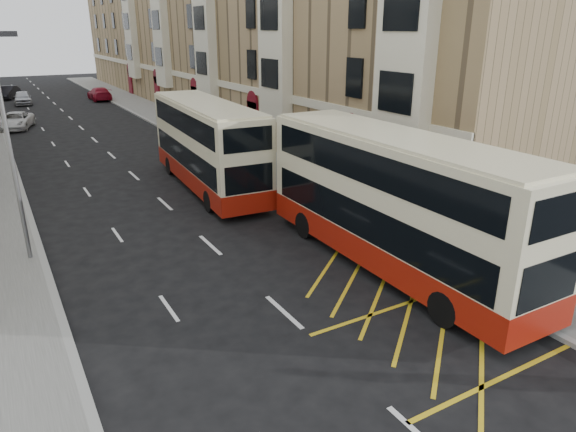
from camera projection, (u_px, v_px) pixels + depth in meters
ground at (365, 385)px, 12.56m from camera, size 200.00×200.00×0.00m
pavement_right at (209, 137)px, 40.66m from camera, size 4.00×120.00×0.15m
kerb_right at (185, 140)px, 39.72m from camera, size 0.25×120.00×0.15m
kerb_left at (12, 159)px, 34.07m from camera, size 0.25×120.00×0.15m
road_markings at (72, 119)px, 49.10m from camera, size 10.00×110.00×0.01m
terrace_right at (212, 35)px, 53.83m from camera, size 10.75×79.00×15.25m
guard_railing at (401, 230)px, 19.88m from camera, size 0.06×6.56×1.01m
street_lamp_near at (10, 139)px, 17.72m from camera, size 0.93×0.18×8.00m
double_decker_front at (394, 202)px, 18.00m from camera, size 2.91×12.23×4.87m
double_decker_rear at (207, 145)px, 27.24m from camera, size 3.42×11.81×4.65m
pedestrian_mid at (559, 263)px, 16.76m from camera, size 0.96×0.82×1.73m
pedestrian_far at (402, 206)px, 22.40m from camera, size 0.95×0.85×1.55m
white_van at (15, 121)px, 44.27m from camera, size 3.65×5.52×1.41m
car_silver at (23, 98)px, 58.46m from camera, size 2.07×4.59×1.53m
car_dark at (8, 92)px, 63.16m from camera, size 3.22×5.00×1.56m
car_red at (99, 94)px, 62.01m from camera, size 2.17×5.33×1.54m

